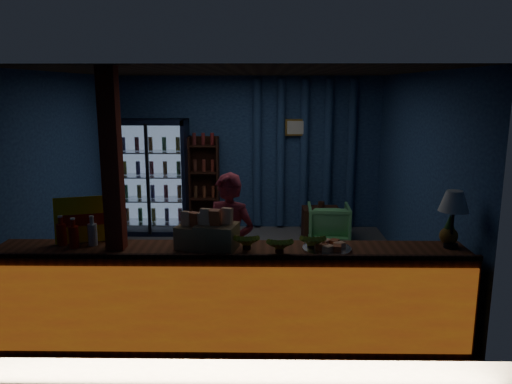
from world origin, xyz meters
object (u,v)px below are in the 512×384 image
shopkeeper (229,246)px  table_lamp (454,203)px  green_chair (328,223)px  pastry_tray (327,248)px

shopkeeper → table_lamp: size_ratio=2.87×
green_chair → pastry_tray: pastry_tray is taller
shopkeeper → green_chair: bearing=85.8°
shopkeeper → green_chair: size_ratio=2.33×
shopkeeper → green_chair: 3.02m
shopkeeper → table_lamp: 2.25m
shopkeeper → pastry_tray: 1.15m
shopkeeper → green_chair: shopkeeper is taller
pastry_tray → green_chair: bearing=82.2°
shopkeeper → table_lamp: (2.10, -0.54, 0.60)m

